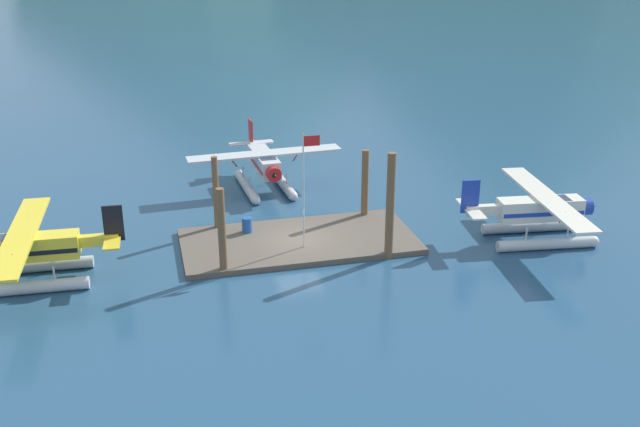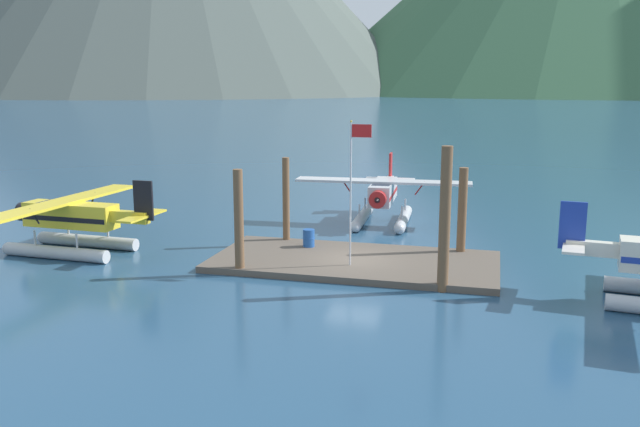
# 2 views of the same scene
# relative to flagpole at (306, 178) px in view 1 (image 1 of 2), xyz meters

# --- Properties ---
(ground_plane) EXTENTS (1200.00, 1200.00, 0.00)m
(ground_plane) POSITION_rel_flagpole_xyz_m (-0.15, 1.16, -4.31)
(ground_plane) COLOR navy
(dock_platform) EXTENTS (13.21, 6.36, 0.30)m
(dock_platform) POSITION_rel_flagpole_xyz_m (-0.15, 1.16, -4.16)
(dock_platform) COLOR brown
(dock_platform) RESTS_ON ground
(piling_near_left) EXTENTS (0.42, 0.42, 4.71)m
(piling_near_left) POSITION_rel_flagpole_xyz_m (-4.77, -1.66, -1.95)
(piling_near_left) COLOR brown
(piling_near_left) RESTS_ON ground
(piling_near_right) EXTENTS (0.45, 0.45, 5.96)m
(piling_near_right) POSITION_rel_flagpole_xyz_m (4.16, -1.88, -1.33)
(piling_near_right) COLOR brown
(piling_near_right) RESTS_ON ground
(piling_far_left) EXTENTS (0.36, 0.36, 4.61)m
(piling_far_left) POSITION_rel_flagpole_xyz_m (-4.41, 4.07, -2.00)
(piling_far_left) COLOR brown
(piling_far_left) RESTS_ON ground
(piling_far_right) EXTENTS (0.43, 0.43, 4.40)m
(piling_far_right) POSITION_rel_flagpole_xyz_m (4.58, 3.87, -2.11)
(piling_far_right) COLOR brown
(piling_far_right) RESTS_ON ground
(flagpole) EXTENTS (0.95, 0.10, 6.49)m
(flagpole) POSITION_rel_flagpole_xyz_m (0.00, 0.00, 0.00)
(flagpole) COLOR silver
(flagpole) RESTS_ON dock_platform
(fuel_drum) EXTENTS (0.62, 0.62, 0.88)m
(fuel_drum) POSITION_rel_flagpole_xyz_m (-2.85, 2.85, -3.57)
(fuel_drum) COLOR #1E4C99
(fuel_drum) RESTS_ON dock_platform
(mooring_buoy) EXTENTS (0.87, 0.87, 0.87)m
(mooring_buoy) POSITION_rel_flagpole_xyz_m (15.46, 0.75, -3.88)
(mooring_buoy) COLOR orange
(mooring_buoy) RESTS_ON ground
(seaplane_silver_bow_centre) EXTENTS (10.46, 7.98, 3.84)m
(seaplane_silver_bow_centre) POSITION_rel_flagpole_xyz_m (-0.41, 10.69, -2.73)
(seaplane_silver_bow_centre) COLOR #B7BABF
(seaplane_silver_bow_centre) RESTS_ON ground
(seaplane_yellow_port_aft) EXTENTS (7.98, 10.45, 3.84)m
(seaplane_yellow_port_aft) POSITION_rel_flagpole_xyz_m (-14.26, -0.26, -2.73)
(seaplane_yellow_port_aft) COLOR #B7BABF
(seaplane_yellow_port_aft) RESTS_ON ground
(seaplane_cream_stbd_aft) EXTENTS (7.95, 10.49, 3.84)m
(seaplane_cream_stbd_aft) POSITION_rel_flagpole_xyz_m (13.23, -1.74, -2.73)
(seaplane_cream_stbd_aft) COLOR #B7BABF
(seaplane_cream_stbd_aft) RESTS_ON ground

